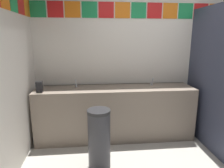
# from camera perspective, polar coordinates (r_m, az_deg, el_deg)

# --- Properties ---
(wall_back) EXTENTS (4.28, 0.09, 2.71)m
(wall_back) POSITION_cam_1_polar(r_m,az_deg,el_deg) (3.63, 13.41, 8.20)
(wall_back) COLOR silver
(wall_back) RESTS_ON ground_plane
(vanity_counter) EXTENTS (2.55, 0.56, 0.86)m
(vanity_counter) POSITION_cam_1_polar(r_m,az_deg,el_deg) (3.35, 0.92, -8.11)
(vanity_counter) COLOR gray
(vanity_counter) RESTS_ON ground_plane
(faucet_left) EXTENTS (0.04, 0.10, 0.14)m
(faucet_left) POSITION_cam_1_polar(r_m,az_deg,el_deg) (3.28, -10.35, -0.05)
(faucet_left) COLOR silver
(faucet_left) RESTS_ON vanity_counter
(faucet_right) EXTENTS (0.04, 0.10, 0.14)m
(faucet_right) POSITION_cam_1_polar(r_m,az_deg,el_deg) (3.42, 11.44, 0.43)
(faucet_right) COLOR silver
(faucet_right) RESTS_ON vanity_counter
(soap_dispenser) EXTENTS (0.09, 0.09, 0.16)m
(soap_dispenser) POSITION_cam_1_polar(r_m,az_deg,el_deg) (3.12, -20.14, -0.84)
(soap_dispenser) COLOR black
(soap_dispenser) RESTS_ON vanity_counter
(trash_bin) EXTENTS (0.29, 0.29, 0.78)m
(trash_bin) POSITION_cam_1_polar(r_m,az_deg,el_deg) (2.64, -3.71, -15.40)
(trash_bin) COLOR #333338
(trash_bin) RESTS_ON ground_plane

